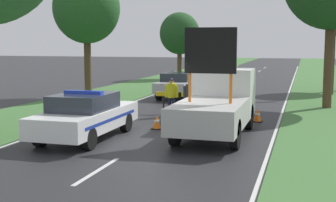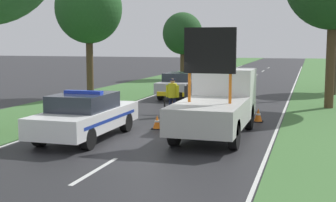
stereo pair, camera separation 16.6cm
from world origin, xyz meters
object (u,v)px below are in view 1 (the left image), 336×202
Objects in this scene: pedestrian_civilian at (190,95)px; police_car at (86,116)px; queued_car_sedan_black at (205,76)px; traffic_cone_behind_barrier at (257,115)px; road_barrier at (195,96)px; utility_pole at (334,40)px; roadside_tree_near_left at (86,9)px; traffic_cone_centre_front at (157,122)px; traffic_cone_near_truck at (172,105)px; work_truck at (218,103)px; queued_car_hatch_blue at (220,71)px; roadside_tree_far_left at (180,34)px; traffic_cone_near_police at (200,109)px; police_officer at (172,94)px; queued_car_sedan_silver at (179,84)px.

police_car is at bearing -123.35° from pedestrian_civilian.
traffic_cone_behind_barrier is at bearing 110.11° from queued_car_sedan_black.
utility_pole is at bearing 51.36° from road_barrier.
roadside_tree_near_left reaches higher than road_barrier.
traffic_cone_centre_front is 4.21m from traffic_cone_behind_barrier.
traffic_cone_near_truck is at bearing 99.32° from traffic_cone_centre_front.
queued_car_sedan_black reaches higher than traffic_cone_near_truck.
utility_pole is at bearing 161.07° from queued_car_sedan_black.
road_barrier is 7.00× the size of traffic_cone_centre_front.
work_truck is 0.77× the size of roadside_tree_near_left.
roadside_tree_near_left reaches higher than traffic_cone_behind_barrier.
pedestrian_civilian reaches higher than traffic_cone_behind_barrier.
traffic_cone_near_truck is 11.75m from utility_pole.
queued_car_sedan_black is 0.61× the size of roadside_tree_near_left.
roadside_tree_far_left is (-3.46, -0.14, 3.09)m from queued_car_hatch_blue.
pedestrian_civilian is at bearing 174.43° from traffic_cone_behind_barrier.
traffic_cone_behind_barrier is at bearing -66.91° from roadside_tree_far_left.
road_barrier is 2.20× the size of pedestrian_civilian.
traffic_cone_near_truck is 18.74m from roadside_tree_far_left.
traffic_cone_near_police is at bearing -71.49° from work_truck.
police_car is 6.95m from traffic_cone_near_truck.
roadside_tree_far_left is at bearing -51.37° from police_officer.
traffic_cone_centre_front is (1.67, 2.27, -0.51)m from police_car.
queued_car_sedan_black is (-1.34, 13.15, -0.19)m from police_officer.
utility_pole is (6.59, 13.28, 2.99)m from traffic_cone_centre_front.
pedestrian_civilian is at bearing 96.40° from queued_car_hatch_blue.
queued_car_hatch_blue is at bearing 92.99° from traffic_cone_near_truck.
utility_pole is at bearing -156.23° from queued_car_sedan_silver.
queued_car_hatch_blue reaches higher than road_barrier.
roadside_tree_far_left is 0.90× the size of utility_pole.
police_car is 9.62× the size of traffic_cone_centre_front.
utility_pole reaches higher than queued_car_hatch_blue.
roadside_tree_far_left is (-8.48, 19.88, 3.56)m from traffic_cone_behind_barrier.
traffic_cone_near_police is 0.10× the size of roadside_tree_far_left.
roadside_tree_far_left is (-3.53, 6.37, 3.07)m from queued_car_sedan_black.
queued_car_sedan_black is 1.04× the size of queued_car_hatch_blue.
road_barrier is 3.66m from traffic_cone_centre_front.
work_truck is 5.90m from traffic_cone_near_truck.
queued_car_hatch_blue is (-0.02, 24.88, -0.02)m from police_car.
work_truck is 2.44m from traffic_cone_centre_front.
road_barrier is at bearing -73.15° from roadside_tree_far_left.
utility_pole reaches higher than traffic_cone_centre_front.
queued_car_hatch_blue is (-2.50, 19.02, 0.45)m from traffic_cone_near_police.
police_officer is 3.05m from traffic_cone_centre_front.
traffic_cone_centre_front is at bearing 94.29° from queued_car_hatch_blue.
police_officer is at bearing 102.58° from queued_car_sedan_silver.
pedestrian_civilian is at bearing -161.34° from police_officer.
pedestrian_civilian reaches higher than police_car.
utility_pole reaches higher than pedestrian_civilian.
police_car reaches higher than traffic_cone_behind_barrier.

